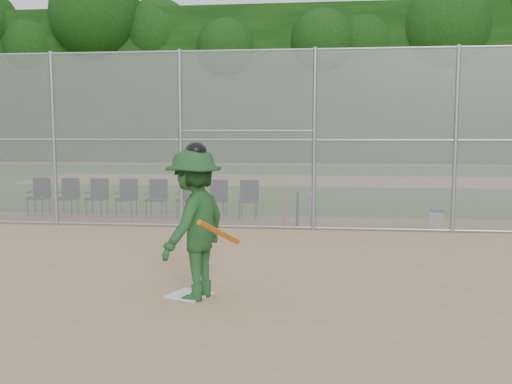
# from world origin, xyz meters

# --- Properties ---
(ground) EXTENTS (100.00, 100.00, 0.00)m
(ground) POSITION_xyz_m (0.00, 0.00, 0.00)
(ground) COLOR tan
(ground) RESTS_ON ground
(grass_strip) EXTENTS (100.00, 100.00, 0.00)m
(grass_strip) POSITION_xyz_m (0.00, 18.00, 0.01)
(grass_strip) COLOR #2C641E
(grass_strip) RESTS_ON ground
(dirt_patch_far) EXTENTS (24.00, 24.00, 0.00)m
(dirt_patch_far) POSITION_xyz_m (0.00, 18.00, 0.01)
(dirt_patch_far) COLOR tan
(dirt_patch_far) RESTS_ON ground
(backstop_fence) EXTENTS (16.09, 0.09, 4.00)m
(backstop_fence) POSITION_xyz_m (0.00, 5.00, 2.07)
(backstop_fence) COLOR gray
(backstop_fence) RESTS_ON ground
(treeline) EXTENTS (81.00, 60.00, 11.00)m
(treeline) POSITION_xyz_m (0.00, 20.00, 5.50)
(treeline) COLOR black
(treeline) RESTS_ON ground
(home_plate) EXTENTS (0.63, 0.63, 0.02)m
(home_plate) POSITION_xyz_m (-0.57, -0.34, 0.01)
(home_plate) COLOR silver
(home_plate) RESTS_ON ground
(batter_at_plate) EXTENTS (1.16, 1.49, 2.05)m
(batter_at_plate) POSITION_xyz_m (-0.47, -0.44, 0.99)
(batter_at_plate) COLOR #1D4822
(batter_at_plate) RESTS_ON ground
(water_cooler) EXTENTS (0.35, 0.35, 0.44)m
(water_cooler) POSITION_xyz_m (3.75, 5.49, 0.22)
(water_cooler) COLOR white
(water_cooler) RESTS_ON ground
(spare_bats) EXTENTS (0.66, 0.37, 0.83)m
(spare_bats) POSITION_xyz_m (0.63, 5.27, 0.41)
(spare_bats) COLOR #D84C14
(spare_bats) RESTS_ON ground
(chair_0) EXTENTS (0.54, 0.52, 0.96)m
(chair_0) POSITION_xyz_m (-6.22, 6.51, 0.48)
(chair_0) COLOR #0E1434
(chair_0) RESTS_ON ground
(chair_1) EXTENTS (0.54, 0.52, 0.96)m
(chair_1) POSITION_xyz_m (-5.43, 6.51, 0.48)
(chair_1) COLOR #0E1434
(chair_1) RESTS_ON ground
(chair_2) EXTENTS (0.54, 0.52, 0.96)m
(chair_2) POSITION_xyz_m (-4.63, 6.51, 0.48)
(chair_2) COLOR #0E1434
(chair_2) RESTS_ON ground
(chair_3) EXTENTS (0.54, 0.52, 0.96)m
(chair_3) POSITION_xyz_m (-3.84, 6.51, 0.48)
(chair_3) COLOR #0E1434
(chair_3) RESTS_ON ground
(chair_4) EXTENTS (0.54, 0.52, 0.96)m
(chair_4) POSITION_xyz_m (-3.04, 6.51, 0.48)
(chair_4) COLOR #0E1434
(chair_4) RESTS_ON ground
(chair_5) EXTENTS (0.54, 0.52, 0.96)m
(chair_5) POSITION_xyz_m (-2.25, 6.51, 0.48)
(chair_5) COLOR #0E1434
(chair_5) RESTS_ON ground
(chair_6) EXTENTS (0.54, 0.52, 0.96)m
(chair_6) POSITION_xyz_m (-1.45, 6.51, 0.48)
(chair_6) COLOR #0E1434
(chair_6) RESTS_ON ground
(chair_7) EXTENTS (0.54, 0.52, 0.96)m
(chair_7) POSITION_xyz_m (-0.65, 6.51, 0.48)
(chair_7) COLOR #0E1434
(chair_7) RESTS_ON ground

